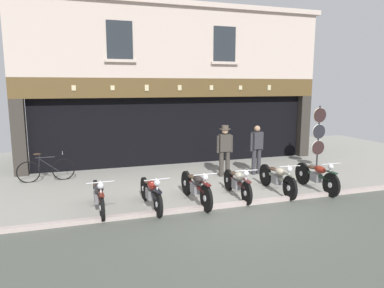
# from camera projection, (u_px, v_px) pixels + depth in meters

# --- Properties ---
(ground) EXTENTS (23.61, 22.00, 0.18)m
(ground) POSITION_uv_depth(u_px,v_px,m) (254.00, 223.00, 7.92)
(ground) COLOR gray
(shop_facade) EXTENTS (11.91, 4.42, 6.05)m
(shop_facade) POSITION_uv_depth(u_px,v_px,m) (167.00, 118.00, 15.16)
(shop_facade) COLOR black
(shop_facade) RESTS_ON ground
(motorcycle_far_left) EXTENTS (0.62, 1.93, 0.90)m
(motorcycle_far_left) POSITION_uv_depth(u_px,v_px,m) (99.00, 195.00, 8.48)
(motorcycle_far_left) COLOR black
(motorcycle_far_left) RESTS_ON ground
(motorcycle_left) EXTENTS (0.62, 1.98, 0.90)m
(motorcycle_left) POSITION_uv_depth(u_px,v_px,m) (151.00, 192.00, 8.73)
(motorcycle_left) COLOR black
(motorcycle_left) RESTS_ON ground
(motorcycle_center_left) EXTENTS (0.62, 2.12, 0.93)m
(motorcycle_center_left) POSITION_uv_depth(u_px,v_px,m) (196.00, 187.00, 9.11)
(motorcycle_center_left) COLOR black
(motorcycle_center_left) RESTS_ON ground
(motorcycle_center) EXTENTS (0.62, 1.95, 0.90)m
(motorcycle_center) POSITION_uv_depth(u_px,v_px,m) (237.00, 182.00, 9.58)
(motorcycle_center) COLOR black
(motorcycle_center) RESTS_ON ground
(motorcycle_center_right) EXTENTS (0.62, 2.11, 0.93)m
(motorcycle_center_right) POSITION_uv_depth(u_px,v_px,m) (277.00, 178.00, 10.00)
(motorcycle_center_right) COLOR black
(motorcycle_center_right) RESTS_ON ground
(motorcycle_right) EXTENTS (0.62, 2.02, 0.94)m
(motorcycle_right) POSITION_uv_depth(u_px,v_px,m) (316.00, 176.00, 10.22)
(motorcycle_right) COLOR black
(motorcycle_right) RESTS_ON ground
(salesman_left) EXTENTS (0.56, 0.37, 1.73)m
(salesman_left) POSITION_uv_depth(u_px,v_px,m) (225.00, 148.00, 11.73)
(salesman_left) COLOR #38332D
(salesman_left) RESTS_ON ground
(shopkeeper_center) EXTENTS (0.55, 0.30, 1.69)m
(shopkeeper_center) POSITION_uv_depth(u_px,v_px,m) (257.00, 147.00, 12.03)
(shopkeeper_center) COLOR #2D2D33
(shopkeeper_center) RESTS_ON ground
(tyre_sign_pole) EXTENTS (0.56, 0.06, 2.29)m
(tyre_sign_pole) POSITION_uv_depth(u_px,v_px,m) (319.00, 132.00, 13.15)
(tyre_sign_pole) COLOR #232328
(tyre_sign_pole) RESTS_ON ground
(advert_board_near) EXTENTS (0.68, 0.03, 0.90)m
(advert_board_near) POSITION_uv_depth(u_px,v_px,m) (124.00, 120.00, 12.98)
(advert_board_near) COLOR silver
(advert_board_far) EXTENTS (0.72, 0.03, 1.10)m
(advert_board_far) POSITION_uv_depth(u_px,v_px,m) (89.00, 121.00, 12.61)
(advert_board_far) COLOR silver
(leaning_bicycle) EXTENTS (1.74, 0.50, 0.94)m
(leaning_bicycle) POSITION_uv_depth(u_px,v_px,m) (46.00, 170.00, 11.21)
(leaning_bicycle) COLOR black
(leaning_bicycle) RESTS_ON ground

